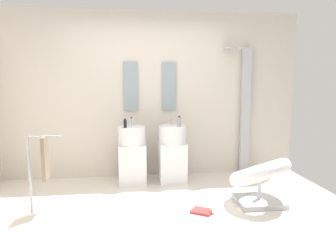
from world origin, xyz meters
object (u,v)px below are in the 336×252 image
Objects in this scene: shower_column at (245,108)px; soap_bottle_grey at (179,122)px; pedestal_sink_right at (172,154)px; soap_bottle_black at (125,124)px; lounge_chair at (260,176)px; coffee_mug at (213,210)px; magazine_red at (202,211)px; towel_rack at (43,160)px; soap_bottle_white at (131,122)px; pedestal_sink_left at (132,155)px.

shower_column is 1.23m from soap_bottle_grey.
pedestal_sink_right is 7.21× the size of soap_bottle_black.
lounge_chair is 13.19× the size of coffee_mug.
pedestal_sink_right reaches higher than coffee_mug.
towel_rack is at bearing -155.62° from magazine_red.
magazine_red is 1.51× the size of soap_bottle_grey.
coffee_mug is 1.77m from soap_bottle_black.
pedestal_sink_right is 7.68× the size of soap_bottle_white.
towel_rack is at bearing 170.89° from coffee_mug.
shower_column is (1.84, 0.32, 0.65)m from pedestal_sink_left.
towel_rack is 11.46× the size of coffee_mug.
towel_rack is 1.97m from soap_bottle_grey.
pedestal_sink_left is 0.88× the size of lounge_chair.
pedestal_sink_left is 7.68× the size of soap_bottle_white.
shower_column reaches higher than pedestal_sink_left.
lounge_chair is at bearing 47.78° from magazine_red.
towel_rack is 2.04m from coffee_mug.
soap_bottle_white is (-0.61, 0.13, 0.48)m from pedestal_sink_right.
towel_rack is at bearing 178.60° from lounge_chair.
soap_bottle_grey is (0.70, -0.22, 0.02)m from soap_bottle_white.
pedestal_sink_left is at bearing -170.04° from shower_column.
shower_column is at bearing 5.91° from soap_bottle_white.
towel_rack is at bearing -137.45° from soap_bottle_black.
coffee_mug is at bearing -159.42° from lounge_chair.
pedestal_sink_left is 1.01× the size of towel_rack.
soap_bottle_white is 0.94× the size of soap_bottle_black.
shower_column is at bearing 77.91° from lounge_chair.
soap_bottle_white is at bearing -174.09° from shower_column.
pedestal_sink_left is 1.00× the size of pedestal_sink_right.
pedestal_sink_right is at bearing 30.56° from towel_rack.
soap_bottle_black is at bearing -171.49° from pedestal_sink_right.
pedestal_sink_left is 0.51m from soap_bottle_black.
lounge_chair reaches higher than coffee_mug.
soap_bottle_grey is (-0.08, 1.16, 0.91)m from magazine_red.
soap_bottle_grey is (-0.86, 0.95, 0.58)m from lounge_chair.
pedestal_sink_right is 11.56× the size of coffee_mug.
towel_rack is at bearing -152.88° from soap_bottle_grey.
soap_bottle_black is at bearing 42.55° from towel_rack.
shower_column is 1.87× the size of lounge_chair.
magazine_red is at bearing -82.23° from pedestal_sink_right.
shower_column is at bearing 9.96° from pedestal_sink_left.
soap_bottle_grey is 0.79m from soap_bottle_black.
soap_bottle_white reaches higher than towel_rack.
soap_bottle_black is (-0.09, -0.24, 0.00)m from soap_bottle_white.
soap_bottle_black is (-1.94, -0.43, -0.16)m from shower_column.
soap_bottle_black reaches higher than pedestal_sink_right.
pedestal_sink_right is at bearing 130.64° from magazine_red.
soap_bottle_grey reaches higher than pedestal_sink_left.
pedestal_sink_left is at bearing 173.18° from soap_bottle_grey.
pedestal_sink_left is 6.14× the size of soap_bottle_grey.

